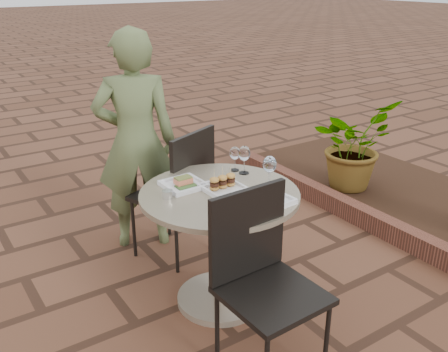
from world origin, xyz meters
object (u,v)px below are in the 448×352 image
plate_sliders (223,185)px  chair_near (261,269)px  plate_tuna (267,200)px  cafe_table (220,231)px  chair_far (181,185)px  plate_salmon (184,184)px  diner (136,142)px

plate_sliders → chair_near: bearing=-104.6°
chair_near → plate_tuna: (0.25, 0.27, 0.19)m
cafe_table → plate_sliders: plate_sliders is taller
chair_near → plate_sliders: chair_near is taller
chair_near → plate_sliders: bearing=73.5°
cafe_table → chair_far: 0.59m
chair_far → chair_near: (-0.18, -1.11, 0.00)m
cafe_table → plate_salmon: bearing=126.6°
chair_near → diner: 1.49m
cafe_table → chair_near: chair_near is taller
plate_sliders → plate_tuna: 0.29m
chair_far → plate_tuna: size_ratio=3.71×
chair_far → chair_near: same height
chair_near → plate_salmon: bearing=89.9°
plate_tuna → chair_far: bearing=94.4°
chair_near → diner: (0.03, 1.47, 0.23)m
chair_near → plate_salmon: (-0.02, 0.70, 0.20)m
diner → plate_sliders: size_ratio=7.23×
chair_far → plate_salmon: (-0.20, -0.41, 0.20)m
plate_salmon → chair_far: bearing=63.3°
cafe_table → plate_tuna: size_ratio=3.59×
cafe_table → diner: (-0.08, 0.94, 0.30)m
chair_far → plate_tuna: bearing=71.5°
plate_salmon → plate_tuna: size_ratio=0.90×
diner → plate_sliders: 0.93m
plate_salmon → plate_sliders: 0.23m
chair_near → plate_tuna: bearing=46.0°
chair_near → plate_tuna: size_ratio=3.71×
chair_far → plate_sliders: chair_far is taller
cafe_table → plate_tuna: bearing=-61.6°
cafe_table → chair_near: 0.54m
chair_near → plate_salmon: size_ratio=4.10×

